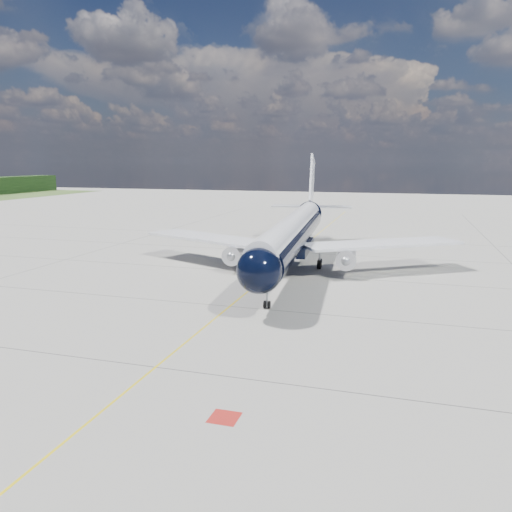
# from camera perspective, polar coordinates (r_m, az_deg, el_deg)

# --- Properties ---
(ground) EXTENTS (320.00, 320.00, 0.00)m
(ground) POSITION_cam_1_polar(r_m,az_deg,el_deg) (66.78, 2.74, -1.07)
(ground) COLOR #9A988E
(ground) RESTS_ON ground
(taxiway_centerline) EXTENTS (0.16, 160.00, 0.01)m
(taxiway_centerline) POSITION_cam_1_polar(r_m,az_deg,el_deg) (62.05, 1.63, -1.98)
(taxiway_centerline) COLOR #DBBD0B
(taxiway_centerline) RESTS_ON ground
(red_marking) EXTENTS (1.60, 1.60, 0.01)m
(red_marking) POSITION_cam_1_polar(r_m,az_deg,el_deg) (28.58, -3.64, -17.94)
(red_marking) COLOR maroon
(red_marking) RESTS_ON ground
(main_airliner) EXTENTS (42.59, 52.01, 15.02)m
(main_airliner) POSITION_cam_1_polar(r_m,az_deg,el_deg) (64.84, 4.35, 2.74)
(main_airliner) COLOR black
(main_airliner) RESTS_ON ground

